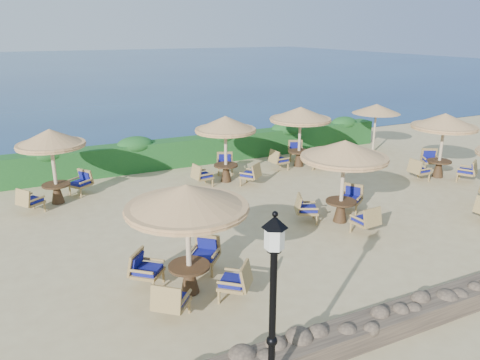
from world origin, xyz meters
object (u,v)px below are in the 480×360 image
cafe_set_3 (52,151)px  cafe_set_4 (226,138)px  lamp_post (272,322)px  cafe_set_5 (300,125)px  cafe_set_1 (344,165)px  extra_parasol (376,109)px  cafe_set_6 (443,133)px  cafe_set_0 (187,220)px

cafe_set_3 → cafe_set_4: 6.34m
lamp_post → cafe_set_5: (7.98, 11.57, 0.33)m
cafe_set_1 → cafe_set_5: size_ratio=1.00×
lamp_post → extra_parasol: 17.41m
lamp_post → cafe_set_6: (12.28, 7.68, 0.31)m
cafe_set_3 → cafe_set_4: size_ratio=0.98×
lamp_post → cafe_set_1: bearing=44.6°
cafe_set_3 → cafe_set_4: same height
lamp_post → cafe_set_4: 11.73m
cafe_set_0 → cafe_set_5: same height
cafe_set_0 → cafe_set_1: bearing=18.1°
lamp_post → cafe_set_3: lamp_post is taller
cafe_set_0 → cafe_set_1: same height
cafe_set_3 → cafe_set_5: size_ratio=0.97×
cafe_set_0 → cafe_set_4: same height
lamp_post → cafe_set_5: bearing=55.4°
cafe_set_4 → extra_parasol: bearing=7.0°
cafe_set_1 → cafe_set_3: size_ratio=1.03×
cafe_set_3 → cafe_set_0: bearing=-74.1°
lamp_post → cafe_set_1: lamp_post is taller
cafe_set_1 → cafe_set_5: 6.34m
lamp_post → cafe_set_6: bearing=32.0°
extra_parasol → cafe_set_3: 14.79m
extra_parasol → cafe_set_4: 8.52m
cafe_set_3 → cafe_set_6: size_ratio=0.97×
extra_parasol → cafe_set_5: cafe_set_5 is taller
cafe_set_4 → cafe_set_5: size_ratio=0.99×
cafe_set_0 → cafe_set_1: 6.04m
cafe_set_0 → cafe_set_4: bearing=59.9°
cafe_set_5 → cafe_set_4: bearing=-171.1°
cafe_set_5 → cafe_set_6: same height
cafe_set_6 → cafe_set_1: bearing=-162.7°
extra_parasol → cafe_set_0: (-12.62, -8.23, -0.35)m
lamp_post → cafe_set_4: size_ratio=1.20×
cafe_set_3 → cafe_set_5: same height
lamp_post → cafe_set_1: 8.05m
cafe_set_6 → cafe_set_3: bearing=165.8°
cafe_set_6 → extra_parasol: bearing=85.7°
extra_parasol → cafe_set_6: size_ratio=0.87×
cafe_set_0 → cafe_set_3: size_ratio=1.03×
lamp_post → cafe_set_4: lamp_post is taller
cafe_set_1 → cafe_set_6: bearing=17.3°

